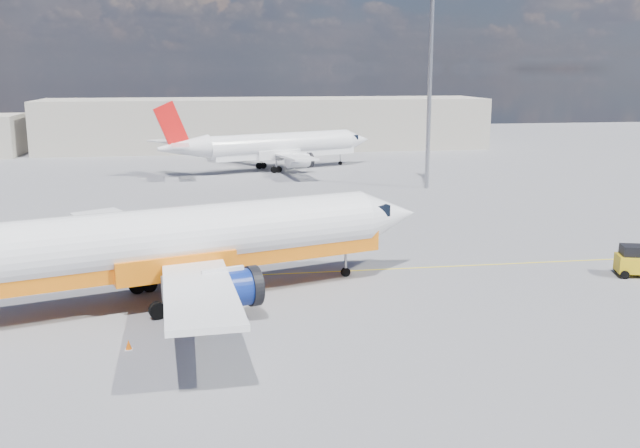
{
  "coord_description": "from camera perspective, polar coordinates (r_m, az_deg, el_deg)",
  "views": [
    {
      "loc": [
        -4.59,
        -39.88,
        12.6
      ],
      "look_at": [
        1.97,
        1.32,
        3.5
      ],
      "focal_mm": 40.0,
      "sensor_mm": 36.0,
      "label": 1
    }
  ],
  "objects": [
    {
      "name": "ground",
      "position": [
        42.08,
        -2.38,
        -5.13
      ],
      "size": [
        240.0,
        240.0,
        0.0
      ],
      "primitive_type": "plane",
      "color": "slate",
      "rests_on": "ground"
    },
    {
      "name": "taxi_line",
      "position": [
        44.93,
        -2.83,
        -3.99
      ],
      "size": [
        70.0,
        0.15,
        0.01
      ],
      "primitive_type": "cube",
      "color": "yellow",
      "rests_on": "ground"
    },
    {
      "name": "terminal_main",
      "position": [
        115.6,
        -4.31,
        8.0
      ],
      "size": [
        70.0,
        14.0,
        8.0
      ],
      "primitive_type": "cube",
      "color": "#ACA494",
      "rests_on": "ground"
    },
    {
      "name": "main_jet",
      "position": [
        39.52,
        -12.08,
        -1.48
      ],
      "size": [
        33.33,
        25.34,
        10.11
      ],
      "rotation": [
        0.0,
        0.0,
        0.31
      ],
      "color": "white",
      "rests_on": "ground"
    },
    {
      "name": "second_jet",
      "position": [
        90.55,
        -3.68,
        6.2
      ],
      "size": [
        29.49,
        22.29,
        9.02
      ],
      "rotation": [
        0.0,
        0.0,
        0.37
      ],
      "color": "white",
      "rests_on": "ground"
    },
    {
      "name": "gse_tug",
      "position": [
        48.35,
        24.11,
        -2.77
      ],
      "size": [
        3.05,
        2.35,
        1.95
      ],
      "rotation": [
        0.0,
        0.0,
        -0.28
      ],
      "color": "black",
      "rests_on": "ground"
    },
    {
      "name": "traffic_cone",
      "position": [
        34.22,
        -15.07,
        -9.33
      ],
      "size": [
        0.34,
        0.34,
        0.48
      ],
      "color": "white",
      "rests_on": "ground"
    },
    {
      "name": "floodlight_mast",
      "position": [
        76.74,
        8.82,
        12.33
      ],
      "size": [
        1.56,
        1.56,
        21.4
      ],
      "color": "#94949C",
      "rests_on": "ground"
    }
  ]
}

